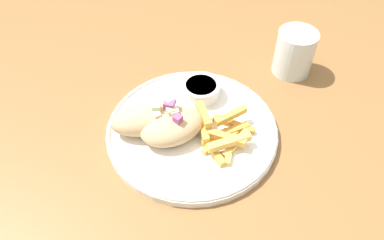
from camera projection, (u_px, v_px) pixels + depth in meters
table at (173, 156)px, 0.73m from camera, size 1.46×1.46×0.75m
plate at (192, 129)px, 0.68m from camera, size 0.31×0.31×0.02m
pita_sandwich_near at (172, 126)px, 0.65m from camera, size 0.13×0.11×0.06m
pita_sandwich_far at (149, 119)px, 0.66m from camera, size 0.14×0.07×0.06m
fries_pile at (223, 134)px, 0.65m from camera, size 0.11×0.13×0.04m
sauce_ramekin at (201, 89)px, 0.73m from camera, size 0.08×0.08×0.03m
water_glass at (294, 54)px, 0.78m from camera, size 0.08×0.08×0.10m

